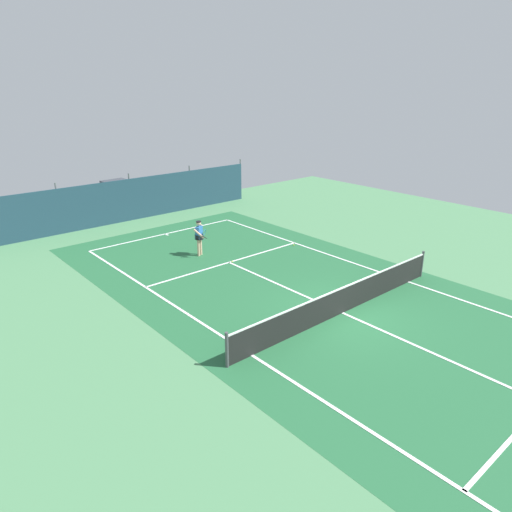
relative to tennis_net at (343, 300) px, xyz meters
name	(u,v)px	position (x,y,z in m)	size (l,w,h in m)	color
ground_plane	(342,313)	(0.00, 0.00, -0.51)	(36.00, 36.00, 0.00)	#4C8456
court_surface	(342,313)	(0.00, 0.00, -0.51)	(11.02, 26.60, 0.01)	#236038
tennis_net	(343,300)	(0.00, 0.00, 0.00)	(10.12, 0.10, 1.10)	black
back_fence	(128,207)	(0.00, 16.01, 0.16)	(16.30, 0.98, 2.70)	#1E3D4C
tennis_player	(199,235)	(-0.44, 8.01, 0.45)	(0.56, 0.83, 1.64)	#D8AD8C
tennis_ball_near_player	(232,262)	(0.13, 6.34, -0.48)	(0.07, 0.07, 0.07)	#CCDB33
tennis_ball_midcourt	(294,245)	(3.81, 6.14, -0.48)	(0.07, 0.07, 0.07)	#CCDB33
parked_car	(119,194)	(0.76, 18.77, 0.33)	(2.20, 4.30, 1.68)	maroon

